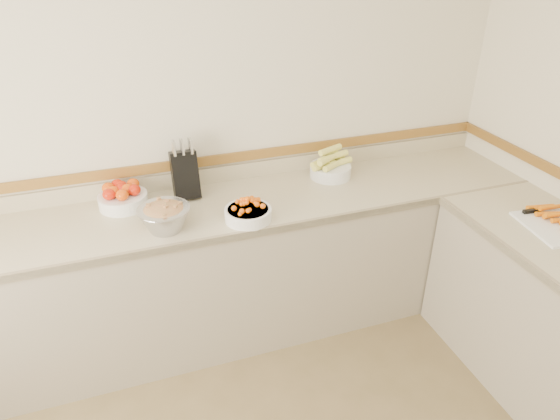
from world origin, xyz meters
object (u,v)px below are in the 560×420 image
object	(u,v)px
cherry_tomato_bowl	(248,212)
corn_bowl	(330,167)
rhubarb_bowl	(164,216)
tomato_bowl	(122,196)
knife_block	(185,173)

from	to	relation	value
cherry_tomato_bowl	corn_bowl	distance (m)	0.73
cherry_tomato_bowl	rhubarb_bowl	distance (m)	0.44
cherry_tomato_bowl	rhubarb_bowl	bearing A→B (deg)	174.47
cherry_tomato_bowl	corn_bowl	size ratio (longest dim) A/B	0.89
tomato_bowl	corn_bowl	distance (m)	1.27
corn_bowl	cherry_tomato_bowl	bearing A→B (deg)	-151.21
knife_block	corn_bowl	bearing A→B (deg)	-2.22
tomato_bowl	rhubarb_bowl	bearing A→B (deg)	-60.54
cherry_tomato_bowl	corn_bowl	xyz separation A→B (m)	(0.64, 0.35, 0.02)
knife_block	tomato_bowl	bearing A→B (deg)	-178.91
corn_bowl	knife_block	bearing A→B (deg)	177.78
knife_block	cherry_tomato_bowl	distance (m)	0.48
cherry_tomato_bowl	rhubarb_bowl	world-z (taller)	rhubarb_bowl
tomato_bowl	cherry_tomato_bowl	xyz separation A→B (m)	(0.63, -0.38, -0.02)
cherry_tomato_bowl	corn_bowl	world-z (taller)	corn_bowl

